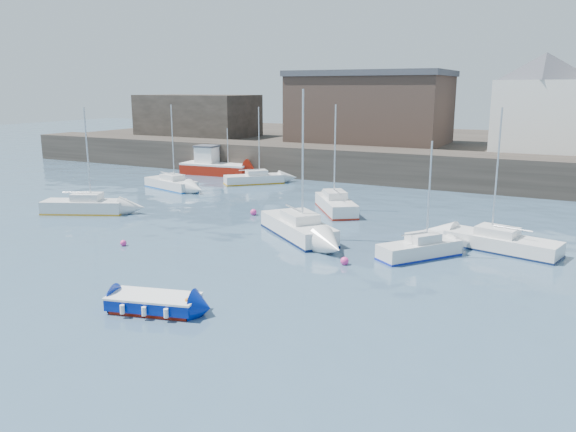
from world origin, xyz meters
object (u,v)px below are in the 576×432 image
at_px(buoy_near, 124,246).
at_px(buoy_far, 254,215).
at_px(sailboat_f, 336,204).
at_px(sailboat_e, 171,184).
at_px(fishing_boat, 214,165).
at_px(sailboat_b, 298,227).
at_px(sailboat_h, 254,179).
at_px(sailboat_a, 84,206).
at_px(blue_dinghy, 154,302).
at_px(sailboat_c, 420,249).
at_px(buoy_mid, 344,265).
at_px(sailboat_d, 501,242).

bearing_deg(buoy_near, buoy_far, 76.08).
bearing_deg(sailboat_f, sailboat_e, 173.03).
distance_m(fishing_boat, sailboat_b, 25.93).
xyz_separation_m(sailboat_f, sailboat_h, (-11.30, 7.73, -0.07)).
bearing_deg(sailboat_h, buoy_near, -78.96).
bearing_deg(sailboat_a, blue_dinghy, -35.92).
distance_m(fishing_boat, sailboat_e, 8.91).
distance_m(sailboat_c, buoy_mid, 4.23).
bearing_deg(sailboat_a, buoy_far, 24.38).
bearing_deg(sailboat_c, sailboat_a, -179.38).
bearing_deg(fishing_boat, buoy_near, -66.44).
xyz_separation_m(blue_dinghy, buoy_mid, (4.45, 9.05, -0.38)).
height_order(fishing_boat, buoy_mid, fishing_boat).
bearing_deg(sailboat_d, sailboat_b, -168.09).
distance_m(sailboat_c, sailboat_e, 26.56).
relative_size(sailboat_f, buoy_mid, 17.97).
bearing_deg(sailboat_b, blue_dinghy, -89.84).
xyz_separation_m(blue_dinghy, buoy_far, (-5.33, 16.67, -0.38)).
xyz_separation_m(sailboat_a, sailboat_h, (4.21, 16.32, -0.06)).
bearing_deg(buoy_mid, sailboat_h, 130.86).
xyz_separation_m(sailboat_c, sailboat_e, (-24.47, 10.33, 0.01)).
relative_size(blue_dinghy, sailboat_h, 0.55).
relative_size(sailboat_b, buoy_far, 19.47).
bearing_deg(sailboat_h, buoy_mid, -49.14).
xyz_separation_m(fishing_boat, buoy_near, (10.67, -24.47, -0.91)).
height_order(sailboat_a, sailboat_c, sailboat_a).
distance_m(sailboat_f, buoy_far, 5.93).
bearing_deg(sailboat_b, sailboat_e, 150.95).
xyz_separation_m(blue_dinghy, sailboat_c, (7.45, 11.99, 0.08)).
bearing_deg(sailboat_a, buoy_mid, -7.42).
height_order(fishing_boat, sailboat_d, sailboat_d).
xyz_separation_m(sailboat_c, buoy_near, (-15.26, -5.37, -0.46)).
xyz_separation_m(blue_dinghy, sailboat_h, (-12.00, 28.06, 0.08)).
distance_m(sailboat_h, buoy_far, 13.21).
bearing_deg(sailboat_e, sailboat_c, -22.88).
bearing_deg(buoy_far, sailboat_c, -20.09).
relative_size(sailboat_e, sailboat_f, 0.97).
relative_size(sailboat_d, buoy_near, 21.98).
height_order(sailboat_e, buoy_far, sailboat_e).
xyz_separation_m(sailboat_a, sailboat_c, (23.65, 0.26, -0.06)).
bearing_deg(blue_dinghy, buoy_mid, 63.83).
bearing_deg(buoy_near, buoy_mid, 11.17).
bearing_deg(sailboat_e, sailboat_b, -29.05).
bearing_deg(sailboat_d, fishing_boat, 151.76).
bearing_deg(sailboat_d, blue_dinghy, -126.00).
bearing_deg(sailboat_f, sailboat_b, -84.93).
distance_m(sailboat_a, buoy_far, 11.95).
bearing_deg(buoy_mid, sailboat_d, 43.03).
height_order(sailboat_a, sailboat_h, sailboat_a).
xyz_separation_m(sailboat_a, buoy_far, (10.88, 4.93, -0.52)).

